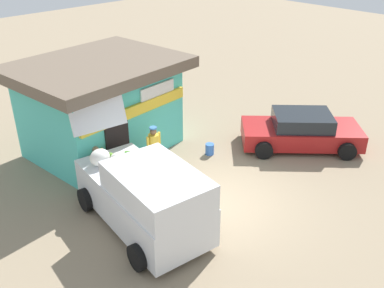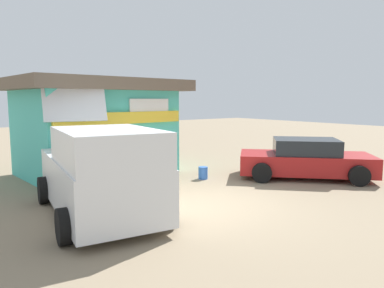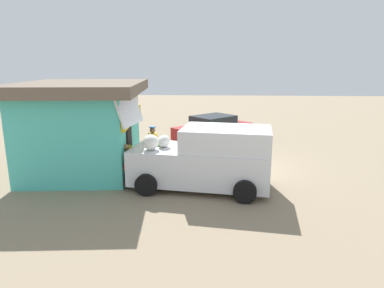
{
  "view_description": "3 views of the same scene",
  "coord_description": "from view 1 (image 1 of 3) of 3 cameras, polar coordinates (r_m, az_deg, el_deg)",
  "views": [
    {
      "loc": [
        -8.18,
        -7.09,
        7.39
      ],
      "look_at": [
        0.0,
        1.31,
        1.28
      ],
      "focal_mm": 40.91,
      "sensor_mm": 36.0,
      "label": 1
    },
    {
      "loc": [
        -5.5,
        -6.83,
        2.54
      ],
      "look_at": [
        0.8,
        1.58,
        1.24
      ],
      "focal_mm": 33.82,
      "sensor_mm": 36.0,
      "label": 2
    },
    {
      "loc": [
        -12.6,
        0.39,
        3.83
      ],
      "look_at": [
        0.25,
        1.1,
        0.77
      ],
      "focal_mm": 31.49,
      "sensor_mm": 36.0,
      "label": 3
    }
  ],
  "objects": [
    {
      "name": "storefront_bar",
      "position": [
        15.3,
        -11.78,
        4.98
      ],
      "size": [
        5.72,
        4.73,
        3.2
      ],
      "color": "#4CC6B7",
      "rests_on": "ground_plane"
    },
    {
      "name": "customer_bending",
      "position": [
        13.42,
        -11.09,
        -2.38
      ],
      "size": [
        0.69,
        0.7,
        1.34
      ],
      "color": "#726047",
      "rests_on": "ground_plane"
    },
    {
      "name": "unloaded_banana_pile",
      "position": [
        14.09,
        -12.01,
        -3.9
      ],
      "size": [
        0.91,
        0.87,
        0.42
      ],
      "color": "silver",
      "rests_on": "ground_plane"
    },
    {
      "name": "vendor_standing",
      "position": [
        13.9,
        -4.99,
        -0.36
      ],
      "size": [
        0.57,
        0.35,
        1.6
      ],
      "color": "navy",
      "rests_on": "ground_plane"
    },
    {
      "name": "paint_bucket",
      "position": [
        15.24,
        2.32,
        -0.67
      ],
      "size": [
        0.3,
        0.3,
        0.39
      ],
      "primitive_type": "cylinder",
      "color": "blue",
      "rests_on": "ground_plane"
    },
    {
      "name": "delivery_van",
      "position": [
        11.48,
        -6.21,
        -6.66
      ],
      "size": [
        2.69,
        4.84,
        3.03
      ],
      "color": "silver",
      "rests_on": "ground_plane"
    },
    {
      "name": "ground_plane",
      "position": [
        13.11,
        4.02,
        -6.86
      ],
      "size": [
        60.0,
        60.0,
        0.0
      ],
      "primitive_type": "plane",
      "color": "gray"
    },
    {
      "name": "parked_sedan",
      "position": [
        16.07,
        14.02,
        1.66
      ],
      "size": [
        4.15,
        4.21,
        1.28
      ],
      "color": "maroon",
      "rests_on": "ground_plane"
    }
  ]
}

